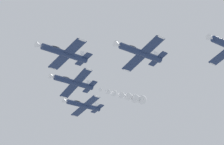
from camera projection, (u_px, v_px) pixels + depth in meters
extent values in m
cylinder|color=navy|center=(65.00, 53.00, 76.36)|extent=(1.33, 9.00, 1.33)
cone|color=white|center=(39.00, 45.00, 73.37)|extent=(1.27, 1.20, 1.27)
cube|color=navy|center=(67.00, 55.00, 76.54)|extent=(8.97, 1.90, 2.40)
cylinder|color=white|center=(82.00, 40.00, 73.76)|extent=(0.44, 1.40, 0.44)
cylinder|color=white|center=(52.00, 68.00, 79.31)|extent=(0.44, 1.40, 0.44)
cube|color=navy|center=(84.00, 59.00, 78.73)|extent=(3.73, 1.20, 1.09)
cube|color=white|center=(83.00, 55.00, 79.28)|extent=(0.52, 1.10, 1.59)
ellipsoid|color=black|center=(56.00, 48.00, 75.57)|extent=(0.95, 2.20, 0.87)
cylinder|color=navy|center=(141.00, 53.00, 74.71)|extent=(1.40, 9.00, 1.40)
cone|color=white|center=(118.00, 45.00, 71.72)|extent=(1.33, 1.20, 1.33)
cube|color=navy|center=(143.00, 54.00, 74.89)|extent=(8.75, 1.90, 3.18)
cylinder|color=white|center=(161.00, 37.00, 72.34)|extent=(0.46, 1.40, 0.46)
cylinder|color=white|center=(126.00, 70.00, 77.43)|extent=(0.46, 1.40, 0.46)
cube|color=navy|center=(158.00, 59.00, 77.09)|extent=(3.65, 1.20, 1.41)
cube|color=white|center=(157.00, 55.00, 77.69)|extent=(0.66, 1.10, 1.56)
ellipsoid|color=black|center=(132.00, 48.00, 73.95)|extent=(0.99, 2.20, 0.92)
cylinder|color=navy|center=(74.00, 83.00, 89.15)|extent=(1.43, 9.00, 1.43)
cone|color=white|center=(52.00, 77.00, 86.16)|extent=(1.36, 1.20, 1.36)
cube|color=navy|center=(76.00, 83.00, 89.32)|extent=(8.62, 1.90, 3.54)
cylinder|color=white|center=(89.00, 69.00, 86.89)|extent=(0.47, 1.40, 0.47)
cylinder|color=white|center=(64.00, 97.00, 91.74)|extent=(0.47, 1.40, 0.47)
cube|color=navy|center=(90.00, 87.00, 91.52)|extent=(3.60, 1.20, 1.56)
cube|color=white|center=(89.00, 83.00, 92.14)|extent=(0.72, 1.10, 1.54)
ellipsoid|color=black|center=(66.00, 79.00, 88.40)|extent=(1.00, 2.20, 0.94)
sphere|color=white|center=(100.00, 90.00, 93.11)|extent=(0.83, 0.83, 0.83)
sphere|color=white|center=(108.00, 92.00, 93.91)|extent=(1.13, 1.13, 1.13)
sphere|color=white|center=(114.00, 93.00, 95.02)|extent=(1.37, 1.37, 1.37)
sphere|color=white|center=(121.00, 95.00, 95.68)|extent=(1.47, 1.47, 1.47)
sphere|color=white|center=(128.00, 97.00, 96.53)|extent=(1.67, 1.67, 1.67)
sphere|color=white|center=(135.00, 99.00, 97.25)|extent=(1.92, 1.92, 1.92)
sphere|color=white|center=(142.00, 100.00, 98.02)|extent=(2.01, 2.01, 2.01)
cone|color=white|center=(211.00, 38.00, 70.40)|extent=(1.31, 1.20, 1.31)
cylinder|color=white|center=(212.00, 64.00, 76.17)|extent=(0.45, 1.40, 0.45)
ellipsoid|color=black|center=(223.00, 41.00, 72.62)|extent=(0.98, 2.20, 0.91)
cylinder|color=navy|center=(84.00, 106.00, 103.38)|extent=(1.35, 9.00, 1.35)
cone|color=white|center=(65.00, 101.00, 100.39)|extent=(1.29, 1.20, 1.29)
cube|color=navy|center=(85.00, 106.00, 103.56)|extent=(8.91, 1.90, 2.64)
cylinder|color=white|center=(97.00, 96.00, 100.85)|extent=(0.44, 1.40, 0.44)
cylinder|color=white|center=(74.00, 116.00, 106.26)|extent=(0.44, 1.40, 0.44)
cube|color=navy|center=(97.00, 109.00, 105.75)|extent=(3.71, 1.20, 1.19)
cube|color=white|center=(97.00, 105.00, 106.32)|extent=(0.56, 1.10, 1.58)
ellipsoid|color=black|center=(77.00, 102.00, 102.60)|extent=(0.96, 2.20, 0.89)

